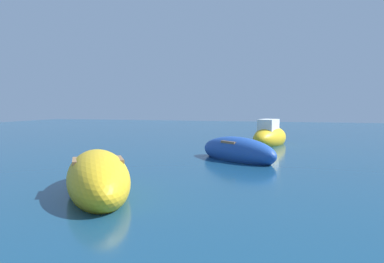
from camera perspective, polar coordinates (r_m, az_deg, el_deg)
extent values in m
ellipsoid|color=gold|center=(9.16, -13.37, -6.58)|extent=(3.43, 4.30, 1.23)
cube|color=brown|center=(9.10, -13.41, -4.05)|extent=(1.37, 1.30, 0.08)
ellipsoid|color=gold|center=(19.77, 11.16, -0.95)|extent=(1.94, 3.57, 1.16)
cube|color=white|center=(19.47, 10.95, 0.88)|extent=(0.97, 1.37, 0.59)
ellipsoid|color=#1E479E|center=(14.23, 6.57, -2.91)|extent=(3.61, 3.26, 1.07)
cube|color=brown|center=(14.19, 6.58, -1.47)|extent=(1.17, 1.20, 0.08)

